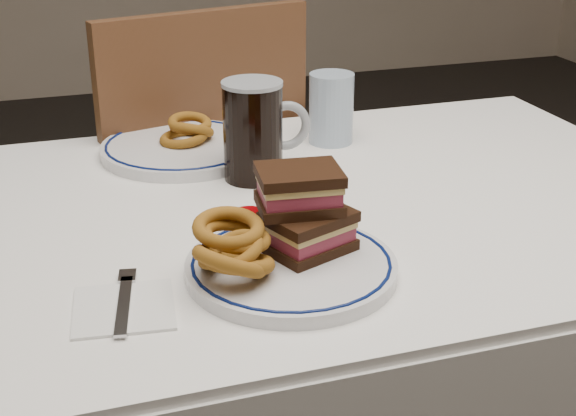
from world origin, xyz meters
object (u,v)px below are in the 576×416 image
object	(u,v)px
reuben_sandwich	(304,210)
main_plate	(291,267)
beer_mug	(255,130)
chair_far	(187,202)
far_plate	(182,148)

from	to	relation	value
reuben_sandwich	main_plate	bearing A→B (deg)	-131.25
reuben_sandwich	beer_mug	distance (m)	0.31
main_plate	reuben_sandwich	size ratio (longest dim) A/B	2.07
chair_far	far_plate	size ratio (longest dim) A/B	3.31
chair_far	main_plate	size ratio (longest dim) A/B	3.54
main_plate	beer_mug	xyz separation A→B (m)	(0.05, 0.34, 0.07)
chair_far	beer_mug	world-z (taller)	chair_far
beer_mug	far_plate	world-z (taller)	beer_mug
chair_far	main_plate	bearing A→B (deg)	-90.26
reuben_sandwich	beer_mug	world-z (taller)	beer_mug
main_plate	beer_mug	distance (m)	0.35
chair_far	reuben_sandwich	xyz separation A→B (m)	(0.02, -0.74, 0.29)
beer_mug	main_plate	bearing A→B (deg)	-98.01
beer_mug	far_plate	xyz separation A→B (m)	(-0.10, 0.16, -0.07)
main_plate	beer_mug	size ratio (longest dim) A/B	1.65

